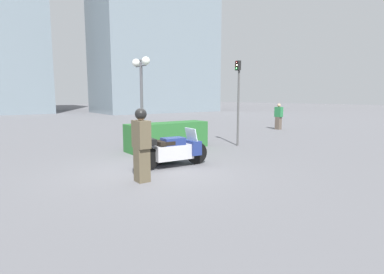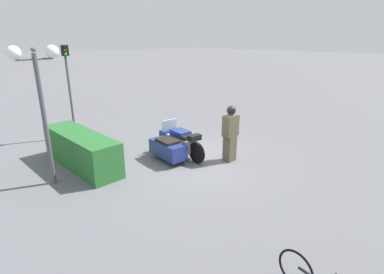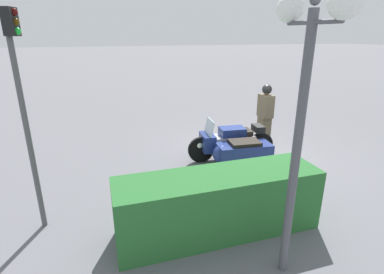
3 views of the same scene
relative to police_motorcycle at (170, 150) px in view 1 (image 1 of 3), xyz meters
The scene contains 7 objects.
ground_plane 1.05m from the police_motorcycle, 150.72° to the right, with size 160.00×160.00×0.00m, color slate.
police_motorcycle is the anchor object (origin of this frame).
officer_rider 2.01m from the police_motorcycle, 143.36° to the right, with size 0.32×0.52×1.87m.
hedge_bush_curbside 2.95m from the police_motorcycle, 59.60° to the left, with size 3.50×0.96×1.10m, color #28662D.
twin_lamp_post 4.50m from the police_motorcycle, 75.97° to the left, with size 0.34×1.24×3.77m.
traffic_light_near 5.03m from the police_motorcycle, 18.21° to the left, with size 0.22×0.29×3.67m.
pedestrian_bystander 12.25m from the police_motorcycle, 22.08° to the left, with size 0.31×0.49×1.71m.
Camera 1 is at (-4.12, -7.46, 2.15)m, focal length 28.00 mm.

